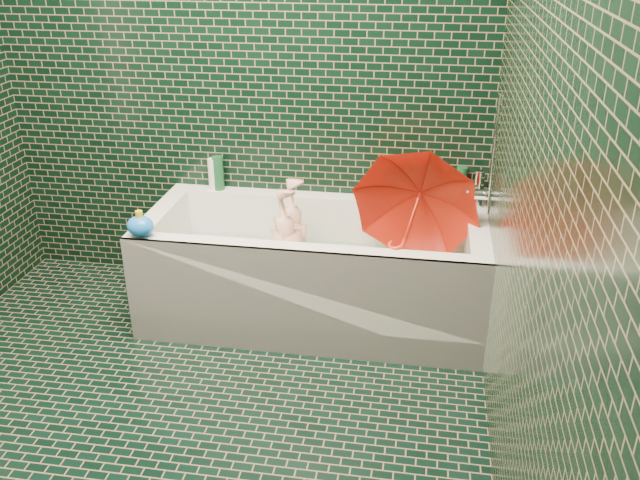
% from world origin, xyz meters
% --- Properties ---
extents(floor, '(2.80, 2.80, 0.00)m').
position_xyz_m(floor, '(0.00, 0.00, 0.00)').
color(floor, black).
rests_on(floor, ground).
extents(wall_back, '(2.80, 0.00, 2.80)m').
position_xyz_m(wall_back, '(0.00, 1.40, 1.25)').
color(wall_back, black).
rests_on(wall_back, floor).
extents(wall_right, '(0.00, 2.80, 2.80)m').
position_xyz_m(wall_right, '(1.30, 0.00, 1.25)').
color(wall_right, black).
rests_on(wall_right, floor).
extents(bathtub, '(1.70, 0.75, 0.55)m').
position_xyz_m(bathtub, '(0.45, 1.01, 0.21)').
color(bathtub, white).
rests_on(bathtub, floor).
extents(bath_mat, '(1.35, 0.47, 0.01)m').
position_xyz_m(bath_mat, '(0.45, 1.02, 0.16)').
color(bath_mat, green).
rests_on(bath_mat, bathtub).
extents(water, '(1.48, 0.53, 0.00)m').
position_xyz_m(water, '(0.45, 1.02, 0.30)').
color(water, silver).
rests_on(water, bathtub).
extents(faucet, '(0.18, 0.19, 0.55)m').
position_xyz_m(faucet, '(1.26, 1.02, 0.77)').
color(faucet, silver).
rests_on(faucet, wall_right).
extents(child, '(0.89, 0.44, 0.24)m').
position_xyz_m(child, '(0.35, 1.00, 0.31)').
color(child, '#E3A38E').
rests_on(child, bathtub).
extents(umbrella, '(0.77, 0.76, 0.73)m').
position_xyz_m(umbrella, '(0.93, 0.99, 0.61)').
color(umbrella, red).
rests_on(umbrella, bathtub).
extents(soap_bottle_a, '(0.11, 0.11, 0.24)m').
position_xyz_m(soap_bottle_a, '(1.25, 1.34, 0.55)').
color(soap_bottle_a, white).
rests_on(soap_bottle_a, bathtub).
extents(soap_bottle_b, '(0.11, 0.11, 0.18)m').
position_xyz_m(soap_bottle_b, '(1.25, 1.36, 0.55)').
color(soap_bottle_b, '#441E74').
rests_on(soap_bottle_b, bathtub).
extents(soap_bottle_c, '(0.17, 0.17, 0.17)m').
position_xyz_m(soap_bottle_c, '(1.17, 1.32, 0.55)').
color(soap_bottle_c, '#154A27').
rests_on(soap_bottle_c, bathtub).
extents(bottle_right_tall, '(0.06, 0.06, 0.19)m').
position_xyz_m(bottle_right_tall, '(1.16, 1.36, 0.65)').
color(bottle_right_tall, '#154A27').
rests_on(bottle_right_tall, bathtub).
extents(bottle_right_pump, '(0.06, 0.06, 0.20)m').
position_xyz_m(bottle_right_pump, '(1.25, 1.31, 0.65)').
color(bottle_right_pump, silver).
rests_on(bottle_right_pump, bathtub).
extents(bottle_left_tall, '(0.07, 0.07, 0.19)m').
position_xyz_m(bottle_left_tall, '(-0.14, 1.35, 0.64)').
color(bottle_left_tall, '#154A27').
rests_on(bottle_left_tall, bathtub).
extents(bottle_left_short, '(0.06, 0.06, 0.17)m').
position_xyz_m(bottle_left_short, '(-0.17, 1.35, 0.64)').
color(bottle_left_short, white).
rests_on(bottle_left_short, bathtub).
extents(rubber_duck, '(0.11, 0.08, 0.09)m').
position_xyz_m(rubber_duck, '(0.91, 1.33, 0.59)').
color(rubber_duck, gold).
rests_on(rubber_duck, bathtub).
extents(bath_toy, '(0.13, 0.11, 0.13)m').
position_xyz_m(bath_toy, '(-0.31, 0.69, 0.61)').
color(bath_toy, blue).
rests_on(bath_toy, bathtub).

